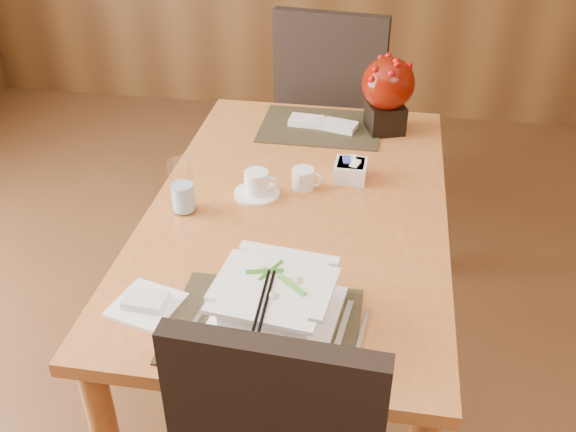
% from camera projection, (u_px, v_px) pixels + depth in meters
% --- Properties ---
extents(dining_table, '(0.90, 1.50, 0.75)m').
position_uv_depth(dining_table, '(298.00, 230.00, 2.03)').
color(dining_table, '#C77337').
rests_on(dining_table, ground).
extents(placemat_near, '(0.45, 0.33, 0.01)m').
position_uv_depth(placemat_near, '(264.00, 325.00, 1.53)').
color(placemat_near, black).
rests_on(placemat_near, dining_table).
extents(placemat_far, '(0.45, 0.33, 0.01)m').
position_uv_depth(placemat_far, '(320.00, 127.00, 2.43)').
color(placemat_far, black).
rests_on(placemat_far, dining_table).
extents(soup_setting, '(0.33, 0.33, 0.12)m').
position_uv_depth(soup_setting, '(275.00, 302.00, 1.51)').
color(soup_setting, white).
rests_on(soup_setting, dining_table).
extents(coffee_cup, '(0.14, 0.14, 0.08)m').
position_uv_depth(coffee_cup, '(257.00, 185.00, 2.01)').
color(coffee_cup, white).
rests_on(coffee_cup, dining_table).
extents(water_glass, '(0.09, 0.09, 0.17)m').
position_uv_depth(water_glass, '(182.00, 187.00, 1.90)').
color(water_glass, silver).
rests_on(water_glass, dining_table).
extents(creamer_jug, '(0.11, 0.11, 0.07)m').
position_uv_depth(creamer_jug, '(303.00, 179.00, 2.05)').
color(creamer_jug, white).
rests_on(creamer_jug, dining_table).
extents(sugar_caddy, '(0.10, 0.10, 0.06)m').
position_uv_depth(sugar_caddy, '(351.00, 171.00, 2.09)').
color(sugar_caddy, white).
rests_on(sugar_caddy, dining_table).
extents(berry_decor, '(0.19, 0.19, 0.28)m').
position_uv_depth(berry_decor, '(388.00, 90.00, 2.32)').
color(berry_decor, black).
rests_on(berry_decor, dining_table).
extents(napkins_far, '(0.27, 0.14, 0.02)m').
position_uv_depth(napkins_far, '(325.00, 124.00, 2.42)').
color(napkins_far, silver).
rests_on(napkins_far, dining_table).
extents(bread_plate, '(0.19, 0.19, 0.01)m').
position_uv_depth(bread_plate, '(146.00, 305.00, 1.58)').
color(bread_plate, white).
rests_on(bread_plate, dining_table).
extents(far_chair, '(0.56, 0.56, 1.08)m').
position_uv_depth(far_chair, '(334.00, 108.00, 2.93)').
color(far_chair, black).
rests_on(far_chair, ground).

